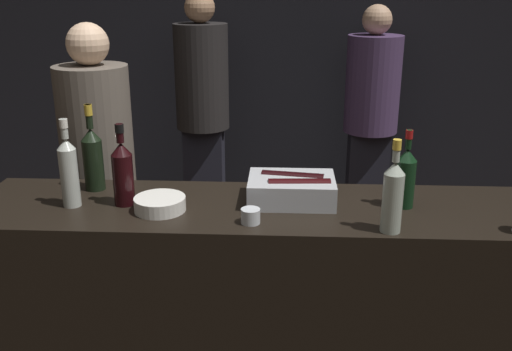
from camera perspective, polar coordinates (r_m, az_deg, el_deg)
name	(u,v)px	position (r m, az deg, el deg)	size (l,w,h in m)	color
wall_back_chalkboard	(272,36)	(4.60, 1.60, 13.77)	(6.40, 0.06, 2.80)	black
bar_counter	(256,308)	(2.53, -0.03, -13.11)	(2.33, 0.56, 0.96)	black
ice_bin_with_bottles	(292,188)	(2.34, 3.66, -1.28)	(0.35, 0.26, 0.11)	#B7BABF
bowl_white	(160,203)	(2.29, -9.59, -2.77)	(0.20, 0.20, 0.06)	silver
candle_votive	(251,216)	(2.14, -0.55, -4.06)	(0.07, 0.07, 0.06)	silver
red_wine_bottle_burgundy	(405,176)	(2.34, 14.72, -0.08)	(0.08, 0.08, 0.32)	black
rose_wine_bottle	(393,194)	(2.09, 13.53, -1.86)	(0.07, 0.07, 0.35)	#9EA899
white_wine_bottle	(69,170)	(2.38, -18.22, 0.53)	(0.07, 0.07, 0.36)	#B2B7AD
champagne_bottle	(93,156)	(2.54, -16.01, 1.84)	(0.09, 0.09, 0.38)	black
red_wine_bottle_black_foil	(123,172)	(2.34, -13.19, 0.39)	(0.08, 0.08, 0.34)	black
person_in_hoodie	(99,164)	(3.12, -15.43, 1.08)	(0.37, 0.37, 1.63)	black
person_blond_tee	(203,105)	(4.14, -5.36, 7.08)	(0.38, 0.38, 1.75)	black
person_grey_polo	(371,110)	(4.30, 11.44, 6.48)	(0.39, 0.39, 1.66)	black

